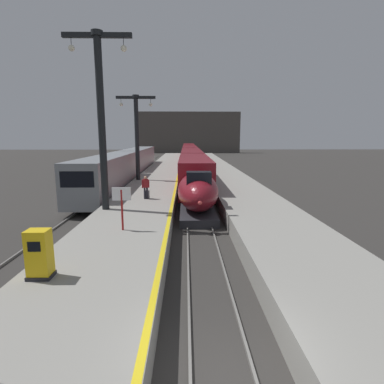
# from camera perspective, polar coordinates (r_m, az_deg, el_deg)

# --- Properties ---
(platform_left) EXTENTS (4.80, 110.00, 1.05)m
(platform_left) POSITION_cam_1_polar(r_m,az_deg,el_deg) (31.37, -7.03, 0.96)
(platform_left) COLOR gray
(platform_left) RESTS_ON ground
(platform_right) EXTENTS (4.80, 110.00, 1.05)m
(platform_right) POSITION_cam_1_polar(r_m,az_deg,el_deg) (31.58, 7.75, 1.01)
(platform_right) COLOR gray
(platform_right) RESTS_ON ground
(platform_left_safety_stripe) EXTENTS (0.20, 107.80, 0.01)m
(platform_left_safety_stripe) POSITION_cam_1_polar(r_m,az_deg,el_deg) (31.14, -2.88, 1.94)
(platform_left_safety_stripe) COLOR yellow
(platform_left_safety_stripe) RESTS_ON platform_left
(rail_main_left) EXTENTS (0.08, 110.00, 0.12)m
(rail_main_left) POSITION_cam_1_polar(r_m,az_deg,el_deg) (33.99, -1.01, 0.96)
(rail_main_left) COLOR slate
(rail_main_left) RESTS_ON ground
(rail_main_right) EXTENTS (0.08, 110.00, 0.12)m
(rail_main_right) POSITION_cam_1_polar(r_m,az_deg,el_deg) (34.03, 1.52, 0.97)
(rail_main_right) COLOR slate
(rail_main_right) RESTS_ON ground
(rail_secondary_left) EXTENTS (0.08, 110.00, 0.12)m
(rail_secondary_left) POSITION_cam_1_polar(r_m,az_deg,el_deg) (34.92, -14.42, 0.89)
(rail_secondary_left) COLOR slate
(rail_secondary_left) RESTS_ON ground
(rail_secondary_right) EXTENTS (0.08, 110.00, 0.12)m
(rail_secondary_right) POSITION_cam_1_polar(r_m,az_deg,el_deg) (34.61, -12.00, 0.91)
(rail_secondary_right) COLOR slate
(rail_secondary_right) RESTS_ON ground
(highspeed_train_main) EXTENTS (2.92, 74.98, 3.60)m
(highspeed_train_main) POSITION_cam_1_polar(r_m,az_deg,el_deg) (54.58, -0.29, 6.51)
(highspeed_train_main) COLOR maroon
(highspeed_train_main) RESTS_ON ground
(regional_train_adjacent) EXTENTS (2.85, 36.60, 3.80)m
(regional_train_adjacent) POSITION_cam_1_polar(r_m,az_deg,el_deg) (39.30, -11.86, 5.05)
(regional_train_adjacent) COLOR gray
(regional_train_adjacent) RESTS_ON ground
(station_column_mid) EXTENTS (4.00, 0.68, 10.49)m
(station_column_mid) POSITION_cam_1_polar(r_m,az_deg,el_deg) (19.67, -16.65, 14.83)
(station_column_mid) COLOR black
(station_column_mid) RESTS_ON platform_left
(station_column_far) EXTENTS (4.00, 0.68, 8.69)m
(station_column_far) POSITION_cam_1_polar(r_m,az_deg,el_deg) (32.74, -10.27, 11.43)
(station_column_far) COLOR black
(station_column_far) RESTS_ON platform_left
(passenger_near_edge) EXTENTS (0.53, 0.35, 1.69)m
(passenger_near_edge) POSITION_cam_1_polar(r_m,az_deg,el_deg) (22.59, -8.64, 1.20)
(passenger_near_edge) COLOR #23232D
(passenger_near_edge) RESTS_ON platform_left
(rolling_suitcase) EXTENTS (0.40, 0.22, 0.98)m
(rolling_suitcase) POSITION_cam_1_polar(r_m,az_deg,el_deg) (22.84, -8.45, -0.44)
(rolling_suitcase) COLOR #4C4C51
(rolling_suitcase) RESTS_ON platform_left
(ticket_machine_yellow) EXTENTS (0.76, 0.62, 1.60)m
(ticket_machine_yellow) POSITION_cam_1_polar(r_m,az_deg,el_deg) (11.16, -26.57, -10.59)
(ticket_machine_yellow) COLOR yellow
(ticket_machine_yellow) RESTS_ON platform_left
(departure_info_board) EXTENTS (0.90, 0.10, 2.12)m
(departure_info_board) POSITION_cam_1_polar(r_m,az_deg,el_deg) (15.13, -12.98, -1.43)
(departure_info_board) COLOR maroon
(departure_info_board) RESTS_ON platform_left
(terminus_back_wall) EXTENTS (36.00, 2.00, 14.00)m
(terminus_back_wall) POSITION_cam_1_polar(r_m,az_deg,el_deg) (108.06, -0.74, 11.03)
(terminus_back_wall) COLOR #4C4742
(terminus_back_wall) RESTS_ON ground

